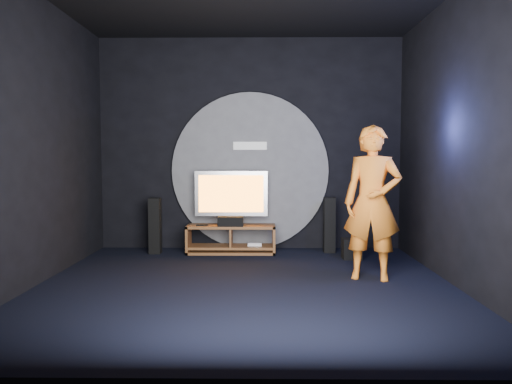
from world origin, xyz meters
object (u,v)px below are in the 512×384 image
at_px(subwoofer, 352,249).
at_px(player, 372,203).
at_px(tower_speaker_left, 155,226).
at_px(tv, 231,195).
at_px(media_console, 232,241).
at_px(tower_speaker_right, 329,225).

distance_m(subwoofer, player, 1.48).
bearing_deg(tower_speaker_left, tv, 5.41).
height_order(tower_speaker_left, subwoofer, tower_speaker_left).
relative_size(media_console, tower_speaker_right, 1.59).
distance_m(tv, subwoofer, 2.07).
xyz_separation_m(tower_speaker_right, subwoofer, (0.27, -0.52, -0.29)).
relative_size(tv, tower_speaker_left, 1.31).
relative_size(tower_speaker_left, subwoofer, 2.86).
relative_size(tower_speaker_right, subwoofer, 2.86).
height_order(media_console, tower_speaker_right, tower_speaker_right).
height_order(media_console, player, player).
bearing_deg(tower_speaker_left, subwoofer, -7.35).
xyz_separation_m(media_console, tower_speaker_left, (-1.21, -0.05, 0.25)).
bearing_deg(subwoofer, player, -88.89).
relative_size(media_console, tv, 1.21).
height_order(tower_speaker_left, tower_speaker_right, same).
height_order(tv, player, player).
xyz_separation_m(tv, player, (1.88, -1.75, 0.05)).
bearing_deg(tower_speaker_right, subwoofer, -62.32).
height_order(tv, subwoofer, tv).
bearing_deg(player, media_console, 153.37).
distance_m(media_console, tower_speaker_left, 1.24).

